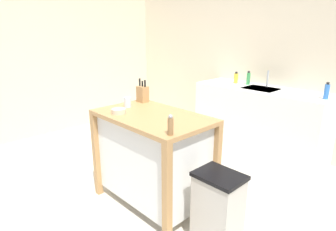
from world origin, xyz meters
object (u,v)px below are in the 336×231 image
knife_block (143,94)px  sink_faucet (268,79)px  bottle_spray_cleaner (248,78)px  bottle_hand_soap (327,91)px  pepper_grinder (171,125)px  trash_bin (218,210)px  drinking_cup (128,102)px  bottle_dish_soap (236,78)px  kitchen_island (153,155)px  bowl_ceramic_wide (119,111)px

knife_block → sink_faucet: bearing=74.2°
bottle_spray_cleaner → bottle_hand_soap: same height
pepper_grinder → trash_bin: pepper_grinder is taller
pepper_grinder → bottle_hand_soap: size_ratio=0.83×
drinking_cup → bottle_hand_soap: 2.21m
trash_bin → bottle_hand_soap: size_ratio=3.29×
bottle_dish_soap → bottle_spray_cleaner: bearing=11.8°
trash_bin → kitchen_island: bearing=178.5°
kitchen_island → trash_bin: size_ratio=1.75×
pepper_grinder → sink_faucet: sink_faucet is taller
bowl_ceramic_wide → bottle_spray_cleaner: (0.05, 2.15, 0.06)m
sink_faucet → bottle_spray_cleaner: bearing=-170.4°
bottle_spray_cleaner → bottle_dish_soap: bearing=-168.2°
bottle_dish_soap → pepper_grinder: bearing=-68.1°
bottle_hand_soap → trash_bin: bearing=-92.5°
kitchen_island → bottle_hand_soap: size_ratio=5.77×
trash_bin → bottle_spray_cleaner: bottle_spray_cleaner is taller
sink_faucet → bottle_spray_cleaner: 0.27m
bottle_dish_soap → bottle_spray_cleaner: 0.18m
bottle_hand_soap → sink_faucet: bearing=167.2°
bottle_hand_soap → pepper_grinder: bearing=-100.6°
trash_bin → sink_faucet: 2.26m
drinking_cup → knife_block: bearing=103.9°
drinking_cup → pepper_grinder: size_ratio=0.63×
pepper_grinder → sink_faucet: size_ratio=0.72×
kitchen_island → bottle_dish_soap: bottle_dish_soap is taller
sink_faucet → knife_block: bearing=-105.8°
knife_block → pepper_grinder: (0.92, -0.48, -0.02)m
kitchen_island → pepper_grinder: bearing=-26.4°
pepper_grinder → bottle_hand_soap: 2.09m
bottle_dish_soap → kitchen_island: bearing=-78.9°
bowl_ceramic_wide → trash_bin: (1.04, 0.18, -0.63)m
bowl_ceramic_wide → bottle_hand_soap: (1.12, 2.01, 0.06)m
bottle_spray_cleaner → kitchen_island: bearing=-84.2°
bowl_ceramic_wide → drinking_cup: 0.23m
sink_faucet → pepper_grinder: bearing=-79.3°
drinking_cup → trash_bin: bearing=-0.9°
pepper_grinder → kitchen_island: bearing=153.6°
bowl_ceramic_wide → bottle_dish_soap: size_ratio=0.81×
bowl_ceramic_wide → bottle_dish_soap: 2.12m
bowl_ceramic_wide → bottle_dish_soap: bottle_dish_soap is taller
knife_block → sink_faucet: size_ratio=1.13×
bottle_dish_soap → bottle_hand_soap: bottle_hand_soap is taller
drinking_cup → bowl_ceramic_wide: bearing=-57.1°
kitchen_island → drinking_cup: (-0.37, -0.00, 0.46)m
knife_block → bowl_ceramic_wide: bearing=-67.0°
sink_faucet → bottle_hand_soap: sink_faucet is taller
kitchen_island → drinking_cup: size_ratio=11.09×
knife_block → drinking_cup: bearing=-76.1°
kitchen_island → trash_bin: bearing=-1.5°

